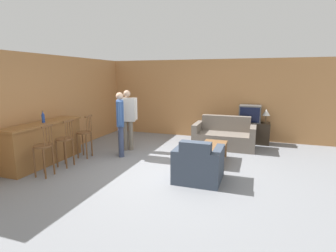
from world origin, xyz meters
TOP-DOWN VIEW (x-y plane):
  - ground_plane at (0.00, 0.00)m, footprint 24.00×24.00m
  - wall_back at (0.00, 3.54)m, footprint 9.40×0.08m
  - wall_left at (-3.17, 1.27)m, footprint 0.08×8.54m
  - bar_counter at (-2.84, -0.45)m, footprint 0.55×2.11m
  - bar_chair_near at (-2.22, -1.11)m, footprint 0.38×0.38m
  - bar_chair_mid at (-2.22, -0.47)m, footprint 0.37×0.37m
  - bar_chair_far at (-2.22, 0.26)m, footprint 0.40×0.40m
  - couch_far at (1.04, 2.41)m, footprint 1.75×0.93m
  - armchair_near at (0.86, -0.30)m, footprint 0.91×0.89m
  - coffee_table at (0.95, 0.95)m, footprint 0.56×1.09m
  - tv_unit at (1.70, 3.19)m, footprint 1.21×0.50m
  - tv at (1.70, 3.19)m, footprint 0.64×0.52m
  - bottle at (-2.80, -0.46)m, footprint 0.07×0.07m
  - book_on_table at (0.85, 0.83)m, footprint 0.16×0.18m
  - table_lamp at (2.17, 3.19)m, footprint 0.23×0.23m
  - person_by_window at (-1.50, 1.23)m, footprint 0.54×0.28m
  - person_by_counter at (-1.40, 0.66)m, footprint 0.38×0.53m

SIDE VIEW (x-z plane):
  - ground_plane at x=0.00m, z-range 0.00..0.00m
  - couch_far at x=1.04m, z-range -0.13..0.76m
  - armchair_near at x=0.86m, z-range -0.12..0.75m
  - tv_unit at x=1.70m, z-range 0.00..0.65m
  - coffee_table at x=0.95m, z-range 0.15..0.58m
  - book_on_table at x=0.85m, z-range 0.43..0.46m
  - bar_counter at x=-2.84m, z-range 0.00..1.00m
  - bar_chair_near at x=-2.22m, z-range 0.02..1.12m
  - bar_chair_mid at x=-2.22m, z-range 0.02..1.12m
  - bar_chair_far at x=-2.22m, z-range 0.02..1.12m
  - tv at x=1.70m, z-range 0.65..1.18m
  - person_by_counter at x=-1.40m, z-range 0.11..1.77m
  - person_by_window at x=-1.50m, z-range 0.11..1.80m
  - table_lamp at x=2.17m, z-range 0.75..1.17m
  - bottle at x=-2.80m, z-range 0.98..1.27m
  - wall_back at x=0.00m, z-range 0.00..2.60m
  - wall_left at x=-3.17m, z-range 0.00..2.60m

